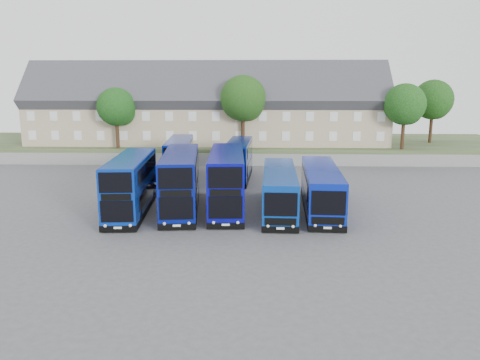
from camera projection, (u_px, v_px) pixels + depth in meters
name	position (u px, v px, depth m)	size (l,w,h in m)	color
ground	(208.00, 219.00, 35.37)	(120.00, 120.00, 0.00)	#4E4E53
retaining_wall	(227.00, 159.00, 58.72)	(70.00, 0.40, 1.50)	slate
earth_bank	(231.00, 147.00, 68.46)	(80.00, 20.00, 2.00)	#3B4A29
terrace_row	(207.00, 110.00, 63.52)	(48.00, 10.40, 11.20)	tan
dd_front_left	(131.00, 186.00, 36.96)	(3.39, 11.25, 4.41)	#082C9B
dd_front_mid	(181.00, 182.00, 37.71)	(3.80, 11.84, 4.63)	navy
dd_front_right	(227.00, 181.00, 37.95)	(3.19, 11.81, 4.65)	#080893
dd_rear_left	(180.00, 160.00, 50.36)	(3.20, 10.74, 4.21)	navy
dd_rear_right	(239.00, 161.00, 49.94)	(2.87, 10.35, 4.07)	navy
coach_east_a	(279.00, 191.00, 37.49)	(2.99, 12.31, 3.34)	#083799
coach_east_b	(321.00, 189.00, 37.78)	(3.36, 12.75, 3.45)	#081FA4
tree_west	(117.00, 108.00, 58.96)	(4.80, 4.80, 7.65)	#382314
tree_mid	(244.00, 100.00, 58.75)	(5.76, 5.76, 9.18)	#382314
tree_east	(406.00, 106.00, 57.77)	(5.12, 5.12, 8.16)	#382314
tree_far	(434.00, 101.00, 64.37)	(5.44, 5.44, 8.67)	#382314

